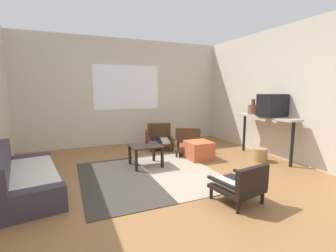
% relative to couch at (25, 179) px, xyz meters
% --- Properties ---
extents(ground_plane, '(7.80, 7.80, 0.00)m').
position_rel_couch_xyz_m(ground_plane, '(2.08, -0.59, -0.20)').
color(ground_plane, olive).
extents(far_wall_with_window, '(5.60, 0.13, 2.70)m').
position_rel_couch_xyz_m(far_wall_with_window, '(2.08, 2.47, 1.15)').
color(far_wall_with_window, beige).
rests_on(far_wall_with_window, ground).
extents(side_wall_right, '(0.12, 6.60, 2.70)m').
position_rel_couch_xyz_m(side_wall_right, '(4.74, -0.29, 1.15)').
color(side_wall_right, beige).
rests_on(side_wall_right, ground).
extents(area_rug, '(2.22, 2.23, 0.01)m').
position_rel_couch_xyz_m(area_rug, '(1.83, -0.07, -0.19)').
color(area_rug, '#38332D').
rests_on(area_rug, ground).
extents(couch, '(0.98, 1.92, 0.63)m').
position_rel_couch_xyz_m(couch, '(0.00, 0.00, 0.00)').
color(couch, '#38333D').
rests_on(couch, ground).
extents(coffee_table, '(0.57, 0.53, 0.41)m').
position_rel_couch_xyz_m(coffee_table, '(1.91, 0.41, 0.13)').
color(coffee_table, black).
rests_on(coffee_table, ground).
extents(armchair_by_window, '(0.71, 0.72, 0.59)m').
position_rel_couch_xyz_m(armchair_by_window, '(2.68, 1.61, 0.05)').
color(armchair_by_window, '#472D19').
rests_on(armchair_by_window, ground).
extents(armchair_striped_foreground, '(0.61, 0.62, 0.53)m').
position_rel_couch_xyz_m(armchair_striped_foreground, '(2.56, -1.47, 0.05)').
color(armchair_striped_foreground, black).
rests_on(armchair_striped_foreground, ground).
extents(armchair_corner, '(0.76, 0.76, 0.56)m').
position_rel_couch_xyz_m(armchair_corner, '(3.06, 0.86, 0.04)').
color(armchair_corner, '#472D19').
rests_on(armchair_corner, ground).
extents(ottoman_orange, '(0.49, 0.49, 0.37)m').
position_rel_couch_xyz_m(ottoman_orange, '(3.07, 0.42, -0.01)').
color(ottoman_orange, '#BC5633').
rests_on(ottoman_orange, ground).
extents(console_shelf, '(0.37, 1.41, 0.89)m').
position_rel_couch_xyz_m(console_shelf, '(4.40, -0.05, 0.57)').
color(console_shelf, '#B2AD9E').
rests_on(console_shelf, ground).
extents(crt_television, '(0.50, 0.37, 0.45)m').
position_rel_couch_xyz_m(crt_television, '(4.40, -0.17, 0.92)').
color(crt_television, black).
rests_on(crt_television, console_shelf).
extents(clay_vase, '(0.22, 0.22, 0.33)m').
position_rel_couch_xyz_m(clay_vase, '(4.40, 0.36, 0.81)').
color(clay_vase, brown).
rests_on(clay_vase, console_shelf).
extents(glass_bottle, '(0.06, 0.06, 0.27)m').
position_rel_couch_xyz_m(glass_bottle, '(1.99, 0.55, 0.32)').
color(glass_bottle, '#5B2319').
rests_on(glass_bottle, coffee_table).
extents(wicker_basket, '(0.28, 0.28, 0.26)m').
position_rel_couch_xyz_m(wicker_basket, '(4.14, -0.19, -0.07)').
color(wicker_basket, '#9E7A4C').
rests_on(wicker_basket, ground).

